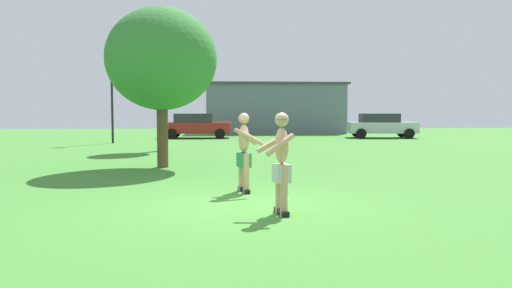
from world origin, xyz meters
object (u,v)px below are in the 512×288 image
at_px(player_with_cap, 281,158).
at_px(lamp_post, 112,84).
at_px(car_red_near_post, 196,125).
at_px(car_silver_mid_lot, 381,125).
at_px(frisbee, 282,200).
at_px(tree_right_field, 162,66).
at_px(tree_left_field, 161,59).
at_px(player_in_green, 244,150).

height_order(player_with_cap, lamp_post, lamp_post).
height_order(car_red_near_post, car_silver_mid_lot, same).
xyz_separation_m(car_silver_mid_lot, lamp_post, (-16.19, -4.33, 2.37)).
height_order(frisbee, tree_right_field, tree_right_field).
bearing_deg(player_with_cap, car_red_near_post, 97.11).
distance_m(frisbee, tree_left_field, 7.40).
relative_size(car_red_near_post, tree_right_field, 0.87).
xyz_separation_m(car_red_near_post, tree_right_field, (-0.83, -9.96, 2.90)).
bearing_deg(tree_left_field, car_red_near_post, 90.03).
distance_m(car_red_near_post, tree_left_field, 16.60).
relative_size(car_silver_mid_lot, tree_right_field, 0.89).
distance_m(player_with_cap, car_silver_mid_lot, 24.82).
bearing_deg(car_red_near_post, car_silver_mid_lot, -2.22).
xyz_separation_m(car_red_near_post, lamp_post, (-4.21, -4.80, 2.37)).
distance_m(player_with_cap, frisbee, 1.65).
relative_size(player_with_cap, player_in_green, 1.02).
xyz_separation_m(player_with_cap, frisbee, (0.17, 1.33, -0.95)).
bearing_deg(lamp_post, player_in_green, -68.10).
relative_size(frisbee, lamp_post, 0.05).
xyz_separation_m(player_in_green, tree_right_field, (-3.22, 11.26, 2.82)).
xyz_separation_m(player_with_cap, lamp_post, (-7.15, 18.77, 2.23)).
relative_size(frisbee, car_silver_mid_lot, 0.06).
xyz_separation_m(car_silver_mid_lot, tree_left_field, (-11.98, -15.94, 2.52)).
relative_size(player_with_cap, frisbee, 6.76).
bearing_deg(tree_left_field, car_silver_mid_lot, 53.08).
bearing_deg(frisbee, player_with_cap, -97.41).
distance_m(car_red_near_post, car_silver_mid_lot, 11.99).
bearing_deg(player_with_cap, car_silver_mid_lot, 68.62).
bearing_deg(tree_right_field, player_with_cap, -74.53).
relative_size(car_red_near_post, car_silver_mid_lot, 0.98).
height_order(lamp_post, tree_left_field, lamp_post).
relative_size(player_with_cap, tree_right_field, 0.35).
distance_m(player_in_green, car_red_near_post, 21.35).
bearing_deg(car_red_near_post, tree_left_field, -89.97).
relative_size(player_in_green, lamp_post, 0.33).
xyz_separation_m(lamp_post, tree_right_field, (3.38, -5.16, 0.53)).
xyz_separation_m(player_in_green, tree_left_field, (-2.38, 4.81, 2.43)).
xyz_separation_m(frisbee, car_silver_mid_lot, (8.87, 21.77, 0.81)).
bearing_deg(car_red_near_post, tree_right_field, -94.77).
bearing_deg(player_in_green, car_silver_mid_lot, 65.18).
height_order(car_red_near_post, lamp_post, lamp_post).
xyz_separation_m(car_silver_mid_lot, tree_right_field, (-12.82, -9.49, 2.90)).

